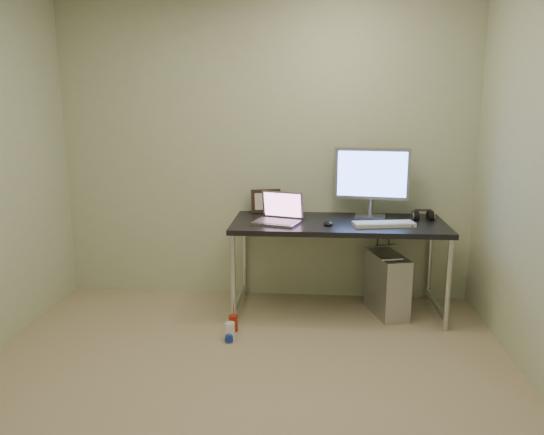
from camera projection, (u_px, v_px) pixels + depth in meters
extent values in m
plane|color=tan|center=(237.00, 399.00, 3.05)|extent=(3.50, 3.50, 0.00)
cube|color=beige|center=(265.00, 154.00, 4.49)|extent=(3.50, 0.02, 2.50)
cube|color=black|center=(338.00, 224.00, 4.19)|extent=(1.68, 0.73, 0.04)
cylinder|color=silver|center=(233.00, 280.00, 4.02)|extent=(0.04, 0.04, 0.71)
cylinder|color=silver|center=(244.00, 256.00, 4.65)|extent=(0.04, 0.04, 0.71)
cylinder|color=silver|center=(448.00, 286.00, 3.89)|extent=(0.04, 0.04, 0.71)
cylinder|color=silver|center=(430.00, 260.00, 4.53)|extent=(0.04, 0.04, 0.71)
cylinder|color=silver|center=(240.00, 299.00, 4.39)|extent=(0.04, 0.65, 0.04)
cylinder|color=silver|center=(436.00, 304.00, 4.27)|extent=(0.04, 0.65, 0.04)
cube|color=silver|center=(387.00, 284.00, 4.24)|extent=(0.33, 0.51, 0.49)
cylinder|color=#A0A1A6|center=(392.00, 260.00, 3.99)|extent=(0.18, 0.07, 0.02)
cylinder|color=#A0A1A6|center=(385.00, 246.00, 4.38)|extent=(0.18, 0.07, 0.02)
cylinder|color=black|center=(377.00, 254.00, 4.54)|extent=(0.01, 0.16, 0.69)
cylinder|color=black|center=(387.00, 257.00, 4.52)|extent=(0.02, 0.11, 0.71)
cylinder|color=#A92210|center=(233.00, 323.00, 3.95)|extent=(0.09, 0.09, 0.12)
cylinder|color=white|center=(230.00, 331.00, 3.80)|extent=(0.09, 0.09, 0.13)
cylinder|color=#1934A6|center=(229.00, 336.00, 3.80)|extent=(0.07, 0.12, 0.06)
cube|color=#A0A1A6|center=(277.00, 223.00, 4.12)|extent=(0.39, 0.33, 0.02)
cube|color=slate|center=(277.00, 221.00, 4.11)|extent=(0.34, 0.28, 0.00)
cube|color=#9B9BA3|center=(283.00, 205.00, 4.21)|extent=(0.34, 0.14, 0.22)
cube|color=#8A5478|center=(283.00, 205.00, 4.21)|extent=(0.30, 0.12, 0.19)
cube|color=#A0A1A6|center=(370.00, 216.00, 4.35)|extent=(0.27, 0.21, 0.02)
cylinder|color=#A0A1A6|center=(370.00, 207.00, 4.35)|extent=(0.04, 0.04, 0.13)
cube|color=#A0A1A6|center=(372.00, 174.00, 4.28)|extent=(0.60, 0.13, 0.42)
cube|color=#486DDB|center=(372.00, 174.00, 4.26)|extent=(0.55, 0.09, 0.36)
cube|color=silver|center=(384.00, 224.00, 4.04)|extent=(0.48, 0.23, 0.03)
ellipsoid|color=black|center=(411.00, 224.00, 4.04)|extent=(0.07, 0.11, 0.04)
ellipsoid|color=black|center=(328.00, 222.00, 4.07)|extent=(0.08, 0.13, 0.04)
cylinder|color=black|center=(415.00, 216.00, 4.25)|extent=(0.05, 0.10, 0.10)
cylinder|color=black|center=(430.00, 217.00, 4.24)|extent=(0.05, 0.10, 0.10)
cube|color=black|center=(423.00, 210.00, 4.23)|extent=(0.13, 0.03, 0.01)
cube|color=black|center=(266.00, 201.00, 4.52)|extent=(0.26, 0.13, 0.20)
cylinder|color=silver|center=(284.00, 208.00, 4.50)|extent=(0.01, 0.01, 0.08)
cylinder|color=silver|center=(284.00, 202.00, 4.49)|extent=(0.04, 0.03, 0.04)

